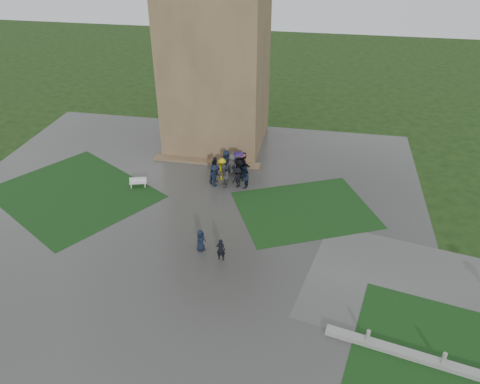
% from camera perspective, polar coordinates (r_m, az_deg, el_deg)
% --- Properties ---
extents(ground, '(120.00, 120.00, 0.00)m').
position_cam_1_polar(ground, '(30.50, -8.98, -5.65)').
color(ground, black).
extents(plaza, '(34.00, 34.00, 0.02)m').
position_cam_1_polar(plaza, '(32.01, -7.86, -3.53)').
color(plaza, '#373735').
rests_on(plaza, ground).
extents(lawn_inset_left, '(14.10, 13.46, 0.01)m').
position_cam_1_polar(lawn_inset_left, '(36.79, -19.62, -0.18)').
color(lawn_inset_left, black).
rests_on(lawn_inset_left, plaza).
extents(lawn_inset_right, '(11.12, 10.15, 0.01)m').
position_cam_1_polar(lawn_inset_right, '(33.16, 7.88, -2.14)').
color(lawn_inset_right, black).
rests_on(lawn_inset_right, plaza).
extents(tower, '(8.00, 8.00, 18.00)m').
position_cam_1_polar(tower, '(39.89, -2.98, 18.04)').
color(tower, brown).
rests_on(tower, ground).
extents(tower_plinth, '(9.00, 0.80, 0.22)m').
position_cam_1_polar(tower_plinth, '(38.99, -4.10, 3.72)').
color(tower_plinth, brown).
rests_on(tower_plinth, plaza).
extents(bench, '(1.34, 0.75, 0.74)m').
position_cam_1_polar(bench, '(36.18, -12.32, 1.17)').
color(bench, beige).
rests_on(bench, plaza).
extents(visitor_cluster, '(3.16, 3.83, 2.49)m').
position_cam_1_polar(visitor_cluster, '(35.99, -1.01, 2.89)').
color(visitor_cluster, black).
rests_on(visitor_cluster, plaza).
extents(pedestrian_mid, '(0.74, 0.84, 1.44)m').
position_cam_1_polar(pedestrian_mid, '(28.86, -4.81, -5.90)').
color(pedestrian_mid, black).
rests_on(pedestrian_mid, plaza).
extents(pedestrian_near, '(0.55, 0.37, 1.48)m').
position_cam_1_polar(pedestrian_near, '(28.04, -2.35, -7.03)').
color(pedestrian_near, black).
rests_on(pedestrian_near, plaza).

